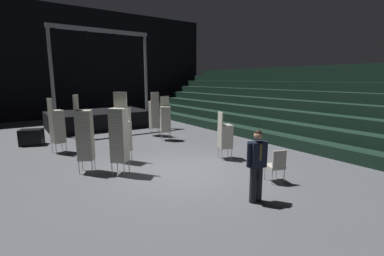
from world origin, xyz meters
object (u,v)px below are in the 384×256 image
Objects in this scene: stage_riser at (98,118)px; chair_stack_front_right at (123,135)px; man_with_tie at (257,162)px; loose_chair_near_man at (276,164)px; chair_stack_mid_right at (57,126)px; equipment_road_case at (32,137)px; chair_stack_rear_left at (154,114)px; chair_stack_mid_left at (165,119)px; chair_stack_rear_right at (85,134)px; chair_stack_front_left at (119,134)px; chair_stack_mid_centre at (225,135)px.

stage_riser is 2.91× the size of chair_stack_front_right.
man_with_tie reaches higher than loose_chair_near_man.
equipment_road_case is (-0.76, 2.05, -0.72)m from chair_stack_mid_right.
chair_stack_rear_left is at bearing -91.30° from man_with_tie.
chair_stack_rear_left is (1.52, 8.16, 0.13)m from man_with_tie.
loose_chair_near_man is (-0.10, -6.42, -0.49)m from chair_stack_mid_left.
chair_stack_rear_right reaches higher than chair_stack_mid_right.
equipment_road_case is at bearing 176.39° from chair_stack_rear_left.
stage_riser is at bearing -80.11° from man_with_tie.
chair_stack_mid_left is at bearing -72.88° from stage_riser.
chair_stack_front_right is at bearing -64.37° from man_with_tie.
chair_stack_front_left reaches higher than chair_stack_mid_left.
equipment_road_case is at bearing -117.90° from chair_stack_mid_centre.
chair_stack_mid_left is at bearing 71.40° from chair_stack_mid_right.
chair_stack_front_left reaches higher than chair_stack_mid_centre.
stage_riser reaches higher than equipment_road_case.
chair_stack_mid_centre is 8.46m from equipment_road_case.
chair_stack_mid_centre is (1.88, -9.13, 0.28)m from stage_riser.
chair_stack_front_left is at bearing 155.00° from loose_chair_near_man.
chair_stack_front_left is 2.62× the size of loose_chair_near_man.
chair_stack_rear_right is at bearing 53.35° from chair_stack_mid_left.
chair_stack_rear_right is at bearing -108.42° from stage_riser.
equipment_road_case is 0.95× the size of loose_chair_near_man.
chair_stack_front_left is 1.04× the size of chair_stack_rear_right.
stage_riser is 2.21× the size of chair_stack_front_left.
chair_stack_front_left is 1.32× the size of chair_stack_front_right.
chair_stack_front_right is 4.49m from chair_stack_rear_left.
loose_chair_near_man is at bearing -174.49° from chair_stack_front_right.
man_with_tie is at bearing -67.98° from equipment_road_case.
loose_chair_near_man is (2.78, -4.24, -0.41)m from chair_stack_front_right.
stage_riser is 8.22m from chair_stack_rear_right.
chair_stack_mid_left is (2.88, 2.18, 0.08)m from chair_stack_front_right.
chair_stack_rear_right reaches higher than chair_stack_rear_left.
chair_stack_mid_right is at bearing -111.02° from chair_stack_mid_centre.
chair_stack_mid_right is at bearing -146.82° from chair_stack_rear_right.
chair_stack_rear_right is at bearing -49.06° from man_with_tie.
equipment_road_case is (-5.33, 1.26, -0.76)m from chair_stack_rear_left.
man_with_tie is at bearing -90.84° from chair_stack_rear_left.
chair_stack_front_right is at bearing 131.40° from chair_stack_rear_right.
man_with_tie is 3.53m from chair_stack_mid_centre.
chair_stack_front_left is at bearing -101.82° from stage_riser.
stage_riser is at bearing -37.37° from chair_stack_front_right.
man_with_tie is 0.81× the size of chair_stack_mid_right.
equipment_road_case is at bearing -140.89° from chair_stack_rear_right.
loose_chair_near_man is at bearing -82.60° from stage_riser.
chair_stack_mid_centre is at bearing -78.37° from stage_riser.
chair_stack_rear_left is (3.45, 4.52, -0.13)m from chair_stack_front_left.
chair_stack_rear_left is (0.04, 1.22, 0.08)m from chair_stack_mid_left.
chair_stack_front_left is 1.27m from chair_stack_front_right.
man_with_tie is at bearing -89.37° from stage_riser.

